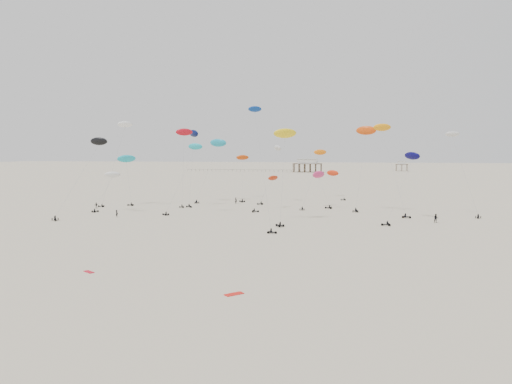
% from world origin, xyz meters
% --- Properties ---
extents(ground_plane, '(900.00, 900.00, 0.00)m').
position_xyz_m(ground_plane, '(0.00, 200.00, 0.00)').
color(ground_plane, beige).
extents(pavilion_main, '(21.00, 13.00, 9.80)m').
position_xyz_m(pavilion_main, '(-10.00, 350.00, 4.22)').
color(pavilion_main, brown).
rests_on(pavilion_main, ground).
extents(pavilion_small, '(9.00, 7.00, 8.00)m').
position_xyz_m(pavilion_small, '(60.00, 380.00, 3.49)').
color(pavilion_small, brown).
rests_on(pavilion_small, ground).
extents(pier_fence, '(80.20, 0.20, 1.50)m').
position_xyz_m(pier_fence, '(-62.00, 350.00, 0.77)').
color(pier_fence, black).
rests_on(pier_fence, ground).
extents(rig_0, '(7.87, 15.45, 21.60)m').
position_xyz_m(rig_0, '(-42.82, 94.50, 13.51)').
color(rig_0, black).
rests_on(rig_0, ground).
extents(rig_1, '(6.86, 4.53, 16.30)m').
position_xyz_m(rig_1, '(10.39, 116.94, 10.03)').
color(rig_1, black).
rests_on(rig_1, ground).
extents(rig_2, '(6.63, 12.38, 18.63)m').
position_xyz_m(rig_2, '(-2.82, 133.66, 13.31)').
color(rig_2, black).
rests_on(rig_2, ground).
extents(rig_3, '(7.96, 7.13, 20.81)m').
position_xyz_m(rig_3, '(46.44, 109.72, 12.66)').
color(rig_3, black).
rests_on(rig_3, ground).
extents(rig_4, '(6.69, 17.76, 24.21)m').
position_xyz_m(rig_4, '(-26.73, 127.98, 18.35)').
color(rig_4, black).
rests_on(rig_4, ground).
extents(rig_5, '(6.12, 6.76, 10.66)m').
position_xyz_m(rig_5, '(-42.37, 103.87, 7.44)').
color(rig_5, black).
rests_on(rig_5, ground).
extents(rig_6, '(5.03, 6.30, 22.28)m').
position_xyz_m(rig_6, '(-26.08, 117.32, 17.79)').
color(rig_6, black).
rests_on(rig_6, ground).
extents(rig_7, '(8.79, 16.61, 28.29)m').
position_xyz_m(rig_7, '(1.62, 85.11, 15.28)').
color(rig_7, black).
rests_on(rig_7, ground).
extents(rig_8, '(6.07, 12.31, 21.38)m').
position_xyz_m(rig_8, '(5.52, 92.51, 17.00)').
color(rig_8, black).
rests_on(rig_8, ground).
extents(rig_9, '(8.91, 8.25, 18.39)m').
position_xyz_m(rig_9, '(-20.12, 103.08, 13.07)').
color(rig_9, black).
rests_on(rig_9, ground).
extents(rig_10, '(7.34, 16.41, 15.86)m').
position_xyz_m(rig_10, '(14.73, 155.86, 7.13)').
color(rig_10, black).
rests_on(rig_10, ground).
extents(rig_11, '(5.99, 12.49, 12.49)m').
position_xyz_m(rig_11, '(-1.85, 114.99, 5.86)').
color(rig_11, black).
rests_on(rig_11, ground).
extents(rig_12, '(9.52, 5.45, 24.34)m').
position_xyz_m(rig_12, '(-43.81, 114.42, 18.85)').
color(rig_12, black).
rests_on(rig_12, ground).
extents(rig_13, '(6.07, 6.17, 14.92)m').
position_xyz_m(rig_13, '(-44.18, 119.11, 12.13)').
color(rig_13, black).
rests_on(rig_13, ground).
extents(rig_14, '(9.11, 12.38, 23.65)m').
position_xyz_m(rig_14, '(29.08, 111.57, 16.92)').
color(rig_14, black).
rests_on(rig_14, ground).
extents(rig_15, '(8.93, 11.23, 20.25)m').
position_xyz_m(rig_15, '(-21.36, 133.58, 15.88)').
color(rig_15, black).
rests_on(rig_15, ground).
extents(rig_16, '(6.04, 5.39, 22.41)m').
position_xyz_m(rig_16, '(23.53, 115.59, 17.29)').
color(rig_16, black).
rests_on(rig_16, ground).
extents(rig_17, '(9.67, 15.57, 19.21)m').
position_xyz_m(rig_17, '(32.66, 100.30, 11.56)').
color(rig_17, black).
rests_on(rig_17, ground).
extents(rig_18, '(6.39, 8.06, 10.58)m').
position_xyz_m(rig_18, '(11.89, 123.75, 7.42)').
color(rig_18, black).
rests_on(rig_18, ground).
extents(rig_19, '(6.51, 17.68, 19.34)m').
position_xyz_m(rig_19, '(-14.84, 143.35, 10.34)').
color(rig_19, black).
rests_on(rig_19, ground).
extents(spectator_0, '(0.89, 0.77, 2.06)m').
position_xyz_m(spectator_0, '(-34.95, 93.13, 0.00)').
color(spectator_0, black).
rests_on(spectator_0, ground).
extents(spectator_1, '(1.13, 0.66, 2.31)m').
position_xyz_m(spectator_1, '(38.80, 97.27, 0.00)').
color(spectator_1, black).
rests_on(spectator_1, ground).
extents(spectator_2, '(1.20, 0.76, 1.91)m').
position_xyz_m(spectator_2, '(-48.89, 109.18, 0.00)').
color(spectator_2, black).
rests_on(spectator_2, ground).
extents(spectator_3, '(0.98, 0.92, 2.21)m').
position_xyz_m(spectator_3, '(-13.42, 127.43, 0.00)').
color(spectator_3, black).
rests_on(spectator_3, ground).
extents(grounded_kite_a, '(2.19, 2.20, 0.08)m').
position_xyz_m(grounded_kite_a, '(7.23, 35.47, 0.00)').
color(grounded_kite_a, red).
rests_on(grounded_kite_a, ground).
extents(grounded_kite_b, '(1.88, 1.59, 0.07)m').
position_xyz_m(grounded_kite_b, '(-13.85, 41.91, 0.00)').
color(grounded_kite_b, red).
rests_on(grounded_kite_b, ground).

